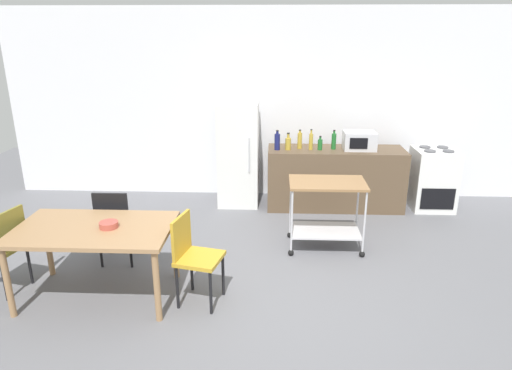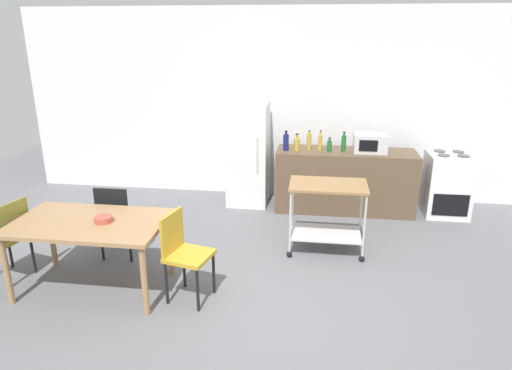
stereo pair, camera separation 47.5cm
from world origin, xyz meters
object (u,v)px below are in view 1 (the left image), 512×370
at_px(kitchen_cart, 327,204).
at_px(bottle_hot_sauce, 320,144).
at_px(chair_black, 116,221).
at_px(refrigerator, 239,154).
at_px(bottle_soy_sauce, 278,141).
at_px(fruit_bowl, 109,225).
at_px(bottle_sparkling_water, 334,141).
at_px(chair_olive, 4,245).
at_px(bottle_soda, 311,141).
at_px(stove_oven, 433,179).
at_px(microwave, 360,141).
at_px(dining_table, 95,235).
at_px(bottle_olive_oil, 300,140).
at_px(bottle_sesame_oil, 288,143).
at_px(chair_mustard, 194,253).

height_order(kitchen_cart, bottle_hot_sauce, bottle_hot_sauce).
xyz_separation_m(chair_black, refrigerator, (1.22, 2.00, 0.26)).
height_order(bottle_soy_sauce, fruit_bowl, bottle_soy_sauce).
height_order(bottle_sparkling_water, fruit_bowl, bottle_sparkling_water).
bearing_deg(chair_olive, chair_black, 137.91).
bearing_deg(bottle_soda, stove_oven, 1.91).
xyz_separation_m(microwave, fruit_bowl, (-2.80, -2.58, -0.25)).
relative_size(chair_olive, microwave, 1.93).
bearing_deg(chair_olive, microwave, 136.16).
bearing_deg(stove_oven, fruit_bowl, -146.48).
distance_m(dining_table, chair_olive, 0.97).
distance_m(refrigerator, bottle_olive_oil, 0.95).
height_order(bottle_sesame_oil, fruit_bowl, bottle_sesame_oil).
height_order(refrigerator, bottle_hot_sauce, refrigerator).
distance_m(chair_mustard, bottle_olive_oil, 2.92).
xyz_separation_m(stove_oven, bottle_sesame_oil, (-2.16, -0.09, 0.54)).
distance_m(chair_black, kitchen_cart, 2.45).
bearing_deg(chair_mustard, chair_black, 67.15).
height_order(bottle_hot_sauce, fruit_bowl, bottle_hot_sauce).
relative_size(dining_table, kitchen_cart, 1.65).
distance_m(bottle_olive_oil, fruit_bowl, 3.25).
bearing_deg(bottle_sesame_oil, chair_mustard, -110.50).
bearing_deg(microwave, dining_table, -138.99).
relative_size(chair_olive, stove_oven, 0.97).
height_order(stove_oven, bottle_soda, bottle_soda).
distance_m(refrigerator, fruit_bowl, 2.88).
distance_m(bottle_soy_sauce, bottle_sparkling_water, 0.83).
distance_m(bottle_hot_sauce, microwave, 0.58).
bearing_deg(stove_oven, bottle_olive_oil, -179.82).
relative_size(bottle_soda, bottle_hot_sauce, 1.47).
height_order(kitchen_cart, fruit_bowl, kitchen_cart).
bearing_deg(chair_mustard, kitchen_cart, -34.88).
bearing_deg(bottle_olive_oil, bottle_soy_sauce, -164.72).
bearing_deg(bottle_soda, chair_black, -141.05).
relative_size(bottle_soy_sauce, microwave, 0.62).
distance_m(chair_black, chair_mustard, 1.24).
relative_size(dining_table, chair_black, 1.69).
height_order(stove_oven, bottle_sesame_oil, bottle_sesame_oil).
xyz_separation_m(chair_olive, bottle_olive_oil, (3.05, 2.54, 0.50)).
bearing_deg(bottle_sesame_oil, bottle_olive_oil, 25.40).
height_order(stove_oven, kitchen_cart, stove_oven).
relative_size(stove_oven, bottle_soda, 3.08).
relative_size(stove_oven, bottle_hot_sauce, 4.52).
relative_size(stove_oven, microwave, 2.00).
height_order(chair_mustard, bottle_sparkling_water, bottle_sparkling_water).
height_order(bottle_soda, bottle_hot_sauce, bottle_soda).
relative_size(stove_oven, bottle_sesame_oil, 3.70).
bearing_deg(bottle_hot_sauce, bottle_soda, 173.55).
distance_m(bottle_soy_sauce, bottle_hot_sauce, 0.62).
bearing_deg(chair_mustard, fruit_bowl, 100.13).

